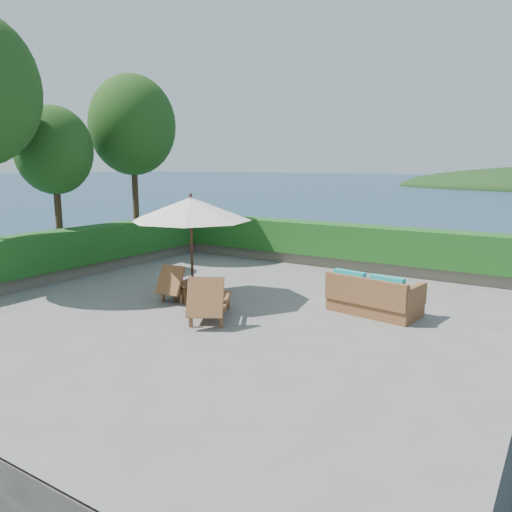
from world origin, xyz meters
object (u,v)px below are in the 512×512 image
Objects in this scene: patio_umbrella at (191,210)px; lounge_left at (183,284)px; wicker_loveseat at (373,298)px; lounge_right at (209,300)px; side_table at (186,286)px.

patio_umbrella is 2.11× the size of lounge_left.
wicker_loveseat is at bearing 16.33° from patio_umbrella.
patio_umbrella is 1.63× the size of wicker_loveseat.
lounge_right reaches higher than lounge_left.
lounge_left is at bearing 118.24° from lounge_right.
lounge_right is at bearing -36.75° from lounge_left.
side_table is (-1.29, 0.76, -0.04)m from lounge_right.
lounge_right is 3.50m from wicker_loveseat.
patio_umbrella is at bearing 10.25° from lounge_left.
patio_umbrella is 6.50× the size of side_table.
patio_umbrella is 1.77m from side_table.
wicker_loveseat is (2.70, 2.23, -0.06)m from lounge_right.
patio_umbrella is at bearing -155.26° from wicker_loveseat.
side_table is at bearing 119.65° from lounge_right.
side_table is 4.25m from wicker_loveseat.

